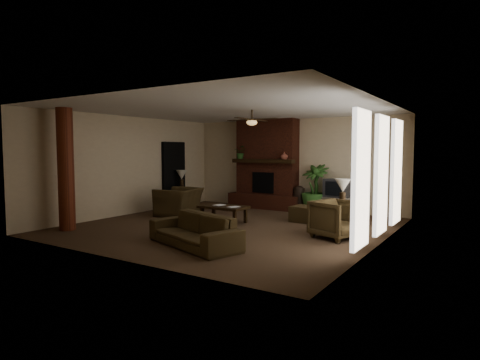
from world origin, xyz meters
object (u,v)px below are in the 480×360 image
Objects in this scene: side_table_right at (344,220)px; lamp_right at (343,188)px; armchair_right at (336,217)px; lamp_left at (182,176)px; coffee_table at (224,208)px; ottoman at (304,214)px; floor_vase at (299,197)px; sofa at (194,225)px; floor_plant at (315,199)px; log_column at (66,169)px; armchair_left at (179,197)px; tv_stand at (335,205)px; side_table_left at (181,199)px.

lamp_right is (-0.04, -0.00, 0.73)m from side_table_right.
lamp_left is at bearing 92.91° from armchair_right.
side_table_right is at bearing 9.07° from coffee_table.
ottoman is 1.83m from floor_vase.
sofa is 5.23m from floor_plant.
armchair_right is 1.36× the size of lamp_left.
log_column is 1.33× the size of sofa.
sofa is at bearing 34.56° from armchair_left.
lamp_left reaches higher than armchair_left.
ottoman is (0.70, 3.63, -0.21)m from sofa.
armchair_left is 1.81× the size of lamp_left.
armchair_left is at bearing -139.92° from floor_plant.
armchair_left reaches higher than armchair_right.
armchair_left is 1.96× the size of ottoman.
lamp_left is 5.73m from lamp_right.
lamp_right reaches higher than floor_plant.
ottoman is 1.65m from floor_plant.
tv_stand is 1.55× the size of side_table_left.
sofa is at bearing -46.75° from lamp_left.
floor_vase is 0.54× the size of floor_plant.
side_table_right is (4.69, 0.21, -0.24)m from armchair_left.
lamp_right is at bearing 73.79° from sofa.
coffee_table is 3.09m from side_table_left.
lamp_left is at bearing 176.18° from ottoman.
sofa is 3.25× the size of lamp_right.
sofa is 3.84× the size of side_table_left.
armchair_left reaches higher than ottoman.
armchair_left is 1.75m from coffee_table.
side_table_left is (-0.98, 1.21, -0.24)m from armchair_left.
log_column reaches higher than lamp_right.
armchair_left is 0.83× the size of floor_plant.
armchair_left is 3.61m from floor_vase.
armchair_right is 1.15× the size of floor_vase.
lamp_right is (1.61, -2.35, 0.60)m from floor_plant.
tv_stand is at bearing 51.37° from log_column.
floor_vase is (-0.87, 1.60, 0.23)m from ottoman.
lamp_right is (4.65, 0.21, 0.49)m from armchair_left.
lamp_left and lamp_right have the same top height.
floor_plant is 4.27m from lamp_left.
armchair_right reaches higher than floor_vase.
lamp_left reaches higher than armchair_right.
ottoman is at bearing 94.91° from armchair_left.
armchair_left is 1.81× the size of lamp_right.
coffee_table is 2.94m from floor_vase.
side_table_left reaches higher than coffee_table.
log_column is 3.64× the size of floor_vase.
ottoman is at bearing 148.63° from lamp_right.
ottoman is 4.39m from side_table_left.
tv_stand is (4.44, 5.55, -1.15)m from log_column.
lamp_left is 1.18× the size of side_table_right.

